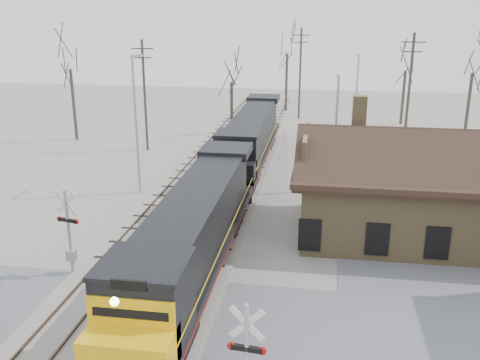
# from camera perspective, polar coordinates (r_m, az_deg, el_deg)

# --- Properties ---
(ground) EXTENTS (140.00, 140.00, 0.00)m
(ground) POSITION_cam_1_polar(r_m,az_deg,el_deg) (23.09, -7.73, -15.87)
(ground) COLOR #A39E93
(ground) RESTS_ON ground
(road) EXTENTS (60.00, 9.00, 0.03)m
(road) POSITION_cam_1_polar(r_m,az_deg,el_deg) (23.08, -7.73, -15.83)
(road) COLOR #5A5A5F
(road) RESTS_ON ground
(track_main) EXTENTS (3.40, 90.00, 0.24)m
(track_main) POSITION_cam_1_polar(r_m,az_deg,el_deg) (36.13, -1.03, -2.69)
(track_main) COLOR #A39E93
(track_main) RESTS_ON ground
(track_siding) EXTENTS (3.40, 90.00, 0.24)m
(track_siding) POSITION_cam_1_polar(r_m,az_deg,el_deg) (37.13, -7.89, -2.28)
(track_siding) COLOR #A39E93
(track_siding) RESTS_ON ground
(depot) EXTENTS (15.20, 9.31, 7.90)m
(depot) POSITION_cam_1_polar(r_m,az_deg,el_deg) (32.60, 19.22, -1.67)
(depot) COLOR olive
(depot) RESTS_ON ground
(locomotive_lead) EXTENTS (3.02, 20.20, 4.48)m
(locomotive_lead) POSITION_cam_1_polar(r_m,az_deg,el_deg) (25.66, -5.18, -6.13)
(locomotive_lead) COLOR black
(locomotive_lead) RESTS_ON ground
(locomotive_trailing) EXTENTS (3.02, 20.20, 4.24)m
(locomotive_trailing) POSITION_cam_1_polar(r_m,az_deg,el_deg) (44.79, 1.14, 4.46)
(locomotive_trailing) COLOR black
(locomotive_trailing) RESTS_ON ground
(crossbuck_far) EXTENTS (1.25, 0.37, 4.45)m
(crossbuck_far) POSITION_cam_1_polar(r_m,az_deg,el_deg) (27.76, -17.75, -5.69)
(crossbuck_far) COLOR #A5A8AD
(crossbuck_far) RESTS_ON ground
(streetlight_a) EXTENTS (0.25, 2.04, 9.77)m
(streetlight_a) POSITION_cam_1_polar(r_m,az_deg,el_deg) (38.16, -11.00, 6.48)
(streetlight_a) COLOR #A5A8AD
(streetlight_a) RESTS_ON ground
(streetlight_b) EXTENTS (0.25, 2.04, 8.31)m
(streetlight_b) POSITION_cam_1_polar(r_m,az_deg,el_deg) (38.72, 10.20, 5.57)
(streetlight_b) COLOR #A5A8AD
(streetlight_b) RESTS_ON ground
(streetlight_c) EXTENTS (0.25, 2.04, 8.38)m
(streetlight_c) POSITION_cam_1_polar(r_m,az_deg,el_deg) (56.79, 12.32, 9.35)
(streetlight_c) COLOR #A5A8AD
(streetlight_c) RESTS_ON ground
(utility_pole_a) EXTENTS (2.00, 0.24, 10.10)m
(utility_pole_a) POSITION_cam_1_polar(r_m,az_deg,el_deg) (50.24, -10.14, 9.05)
(utility_pole_a) COLOR #382D23
(utility_pole_a) RESTS_ON ground
(utility_pole_b) EXTENTS (2.00, 0.24, 10.56)m
(utility_pole_b) POSITION_cam_1_polar(r_m,az_deg,el_deg) (64.50, 6.43, 11.33)
(utility_pole_b) COLOR #382D23
(utility_pole_b) RESTS_ON ground
(utility_pole_c) EXTENTS (2.00, 0.24, 10.76)m
(utility_pole_c) POSITION_cam_1_polar(r_m,az_deg,el_deg) (50.00, 17.56, 8.85)
(utility_pole_c) COLOR #382D23
(utility_pole_c) RESTS_ON ground
(tree_a) EXTENTS (4.70, 4.70, 11.52)m
(tree_a) POSITION_cam_1_polar(r_m,az_deg,el_deg) (55.67, -17.76, 12.38)
(tree_a) COLOR #382D23
(tree_a) RESTS_ON ground
(tree_b) EXTENTS (3.62, 3.62, 8.88)m
(tree_b) POSITION_cam_1_polar(r_m,az_deg,el_deg) (55.90, -0.91, 11.27)
(tree_b) COLOR #382D23
(tree_b) RESTS_ON ground
(tree_c) EXTENTS (4.85, 4.85, 11.88)m
(tree_c) POSITION_cam_1_polar(r_m,az_deg,el_deg) (69.13, 5.08, 14.26)
(tree_c) COLOR #382D23
(tree_c) RESTS_ON ground
(tree_d) EXTENTS (4.04, 4.04, 9.89)m
(tree_d) POSITION_cam_1_polar(r_m,az_deg,el_deg) (63.71, 17.32, 11.96)
(tree_d) COLOR #382D23
(tree_d) RESTS_ON ground
(tree_e) EXTENTS (4.57, 4.57, 11.20)m
(tree_e) POSITION_cam_1_polar(r_m,az_deg,el_deg) (56.23, 23.70, 11.55)
(tree_e) COLOR #382D23
(tree_e) RESTS_ON ground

